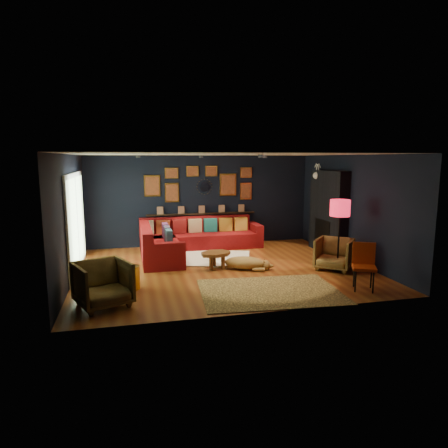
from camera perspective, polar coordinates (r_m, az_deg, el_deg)
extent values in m
plane|color=brown|center=(9.27, -0.14, -6.37)|extent=(6.50, 6.50, 0.00)
plane|color=black|center=(11.68, -3.29, 3.37)|extent=(6.50, 0.00, 6.50)
plane|color=black|center=(6.40, 5.60, -1.61)|extent=(6.50, 0.00, 6.50)
plane|color=black|center=(8.84, -21.09, 0.84)|extent=(0.00, 5.50, 5.50)
plane|color=black|center=(10.25, 17.83, 2.11)|extent=(0.00, 5.50, 5.50)
plane|color=beige|center=(8.92, -0.14, 9.91)|extent=(6.50, 6.50, 0.00)
cube|color=maroon|center=(11.32, -3.78, -2.40)|extent=(3.20, 0.95, 0.42)
cube|color=maroon|center=(11.59, -4.10, -0.02)|extent=(3.20, 0.24, 0.46)
cube|color=maroon|center=(11.71, 4.45, -1.48)|extent=(0.22, 0.95, 0.64)
cube|color=maroon|center=(10.12, -9.00, -3.91)|extent=(0.95, 2.20, 0.42)
cube|color=maroon|center=(10.02, -11.09, -1.66)|extent=(0.24, 2.20, 0.46)
cube|color=maroon|center=(9.13, -8.50, -4.65)|extent=(0.95, 0.22, 0.64)
cube|color=beige|center=(11.25, -10.97, -0.51)|extent=(0.38, 0.14, 0.38)
cube|color=maroon|center=(11.28, -8.69, -0.42)|extent=(0.38, 0.14, 0.38)
cube|color=maroon|center=(11.32, -6.42, -0.33)|extent=(0.38, 0.14, 0.38)
cube|color=tan|center=(11.39, -4.18, -0.24)|extent=(0.38, 0.14, 0.38)
cube|color=#1B6B6D|center=(11.47, -1.96, -0.16)|extent=(0.38, 0.14, 0.38)
cube|color=olive|center=(11.57, 0.23, -0.07)|extent=(0.38, 0.14, 0.38)
cube|color=gold|center=(11.68, 2.37, 0.02)|extent=(0.38, 0.14, 0.38)
cube|color=#532557|center=(10.74, -8.41, -0.90)|extent=(0.14, 0.38, 0.38)
cube|color=#312944|center=(10.25, -8.15, -1.39)|extent=(0.14, 0.38, 0.38)
cube|color=#2B5164|center=(9.76, -7.87, -1.92)|extent=(0.14, 0.38, 0.38)
cube|color=black|center=(11.66, -3.21, 1.48)|extent=(3.20, 0.12, 0.04)
cube|color=gold|center=(11.44, -10.22, 5.38)|extent=(0.45, 0.03, 0.60)
cube|color=#AA4C28|center=(11.43, -10.22, 5.38)|extent=(0.38, 0.01, 0.51)
cube|color=gold|center=(11.51, -7.45, 4.47)|extent=(0.40, 0.03, 0.55)
cube|color=#AA4C28|center=(11.49, -7.44, 4.46)|extent=(0.34, 0.01, 0.47)
cube|color=gold|center=(11.47, -7.51, 7.21)|extent=(0.38, 0.03, 0.30)
cube|color=#AA4C28|center=(11.45, -7.50, 7.21)|extent=(0.32, 0.01, 0.25)
cube|color=gold|center=(11.78, 0.57, 5.64)|extent=(0.50, 0.03, 0.65)
cube|color=#AA4C28|center=(11.76, 0.59, 5.63)|extent=(0.42, 0.01, 0.55)
cube|color=gold|center=(11.94, 3.14, 4.71)|extent=(0.35, 0.03, 0.50)
cube|color=#AA4C28|center=(11.92, 3.16, 4.70)|extent=(0.30, 0.01, 0.42)
cube|color=gold|center=(11.91, 3.16, 7.35)|extent=(0.35, 0.03, 0.30)
cube|color=#AA4C28|center=(11.89, 3.18, 7.35)|extent=(0.30, 0.01, 0.25)
cube|color=gold|center=(11.55, -4.53, 7.52)|extent=(0.35, 0.03, 0.30)
cube|color=#AA4C28|center=(11.53, -4.51, 7.52)|extent=(0.30, 0.01, 0.25)
cube|color=gold|center=(11.65, -1.83, 7.56)|extent=(0.35, 0.03, 0.30)
cube|color=#AA4C28|center=(11.63, -1.82, 7.56)|extent=(0.30, 0.01, 0.25)
cylinder|color=silver|center=(11.63, -2.79, 5.33)|extent=(0.28, 0.03, 0.28)
cone|color=gold|center=(11.68, -1.73, 5.35)|extent=(0.03, 0.16, 0.03)
cone|color=gold|center=(11.67, -1.81, 5.76)|extent=(0.04, 0.16, 0.04)
cone|color=gold|center=(11.65, -2.04, 6.11)|extent=(0.04, 0.16, 0.04)
cone|color=gold|center=(11.64, -2.39, 6.34)|extent=(0.04, 0.16, 0.04)
cone|color=gold|center=(11.62, -2.80, 6.41)|extent=(0.03, 0.16, 0.03)
cone|color=gold|center=(11.61, -3.21, 6.32)|extent=(0.04, 0.16, 0.04)
cone|color=gold|center=(11.60, -3.56, 6.08)|extent=(0.04, 0.16, 0.04)
cone|color=gold|center=(11.59, -3.79, 5.73)|extent=(0.04, 0.16, 0.04)
cone|color=gold|center=(11.59, -3.86, 5.31)|extent=(0.03, 0.16, 0.03)
cone|color=gold|center=(11.60, -3.78, 4.90)|extent=(0.04, 0.16, 0.04)
cone|color=gold|center=(11.62, -3.54, 4.55)|extent=(0.04, 0.16, 0.04)
cone|color=gold|center=(11.63, -3.19, 4.33)|extent=(0.04, 0.16, 0.04)
cone|color=gold|center=(11.65, -2.78, 4.25)|extent=(0.03, 0.16, 0.03)
cone|color=gold|center=(11.67, -2.38, 4.35)|extent=(0.04, 0.16, 0.04)
cone|color=gold|center=(11.68, -2.03, 4.59)|extent=(0.04, 0.16, 0.04)
cone|color=gold|center=(11.68, -1.80, 4.94)|extent=(0.04, 0.16, 0.04)
cube|color=black|center=(10.98, 14.67, 1.65)|extent=(0.30, 1.60, 2.20)
cube|color=black|center=(11.05, 14.26, -1.70)|extent=(0.20, 0.80, 0.90)
cone|color=white|center=(11.38, 14.08, 6.74)|extent=(0.35, 0.28, 0.28)
sphere|color=white|center=(11.28, 13.08, 6.76)|extent=(0.20, 0.20, 0.20)
cylinder|color=white|center=(11.23, 13.34, 7.61)|extent=(0.02, 0.10, 0.28)
cylinder|color=white|center=(11.34, 13.07, 7.63)|extent=(0.02, 0.10, 0.28)
cube|color=white|center=(9.46, -20.38, 0.17)|extent=(0.04, 2.80, 2.20)
cube|color=#C4ECB4|center=(9.45, -20.23, 0.18)|extent=(0.01, 2.60, 2.00)
cube|color=white|center=(9.45, -20.20, 0.18)|extent=(0.02, 0.06, 2.00)
cylinder|color=black|center=(9.88, -12.16, 9.42)|extent=(0.10, 0.10, 0.06)
cylinder|color=black|center=(10.45, -3.30, 9.60)|extent=(0.10, 0.10, 0.06)
cylinder|color=black|center=(10.47, 5.87, 9.56)|extent=(0.10, 0.10, 0.06)
cylinder|color=black|center=(8.32, 5.24, 9.64)|extent=(0.10, 0.10, 0.06)
cube|color=white|center=(10.18, -2.82, -4.86)|extent=(2.65, 2.26, 0.03)
cube|color=tan|center=(7.76, 6.57, -9.55)|extent=(2.76, 2.07, 0.02)
cylinder|color=#5D3215|center=(9.03, -1.86, -5.64)|extent=(0.09, 0.09, 0.29)
cylinder|color=#5D3215|center=(9.09, -0.15, -5.54)|extent=(0.09, 0.09, 0.29)
cylinder|color=#5D3215|center=(9.36, -1.43, -5.09)|extent=(0.09, 0.09, 0.29)
cylinder|color=maroon|center=(10.07, -7.69, -4.01)|extent=(0.52, 0.52, 0.34)
imported|color=gold|center=(7.18, -16.94, -7.89)|extent=(1.08, 1.05, 0.87)
imported|color=gold|center=(9.45, 15.45, -3.93)|extent=(1.05, 1.05, 0.79)
cylinder|color=gold|center=(8.01, -13.24, -7.46)|extent=(0.37, 0.37, 0.46)
cylinder|color=black|center=(8.03, 18.27, -7.70)|extent=(0.03, 0.03, 0.45)
cylinder|color=black|center=(8.06, 20.55, -7.75)|extent=(0.03, 0.03, 0.45)
cylinder|color=black|center=(8.33, 18.08, -7.06)|extent=(0.03, 0.03, 0.45)
cylinder|color=black|center=(8.37, 20.28, -7.11)|extent=(0.03, 0.03, 0.45)
cube|color=red|center=(8.14, 19.38, -5.89)|extent=(0.57, 0.57, 0.06)
cube|color=red|center=(8.26, 19.34, -3.93)|extent=(0.40, 0.24, 0.43)
cylinder|color=black|center=(9.50, 15.87, -6.23)|extent=(0.27, 0.27, 0.04)
cylinder|color=black|center=(9.34, 16.05, -2.26)|extent=(0.04, 0.04, 1.30)
cylinder|color=red|center=(9.23, 16.25, 2.22)|extent=(0.44, 0.44, 0.37)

